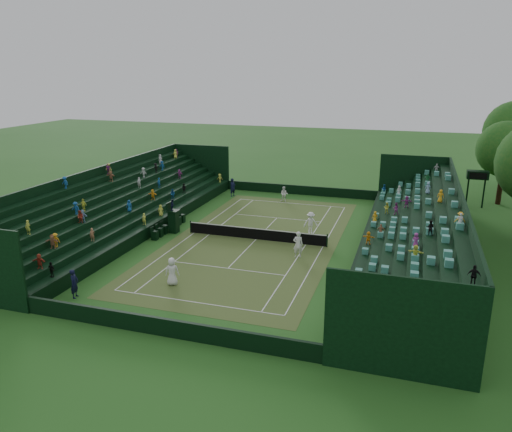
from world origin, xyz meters
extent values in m
plane|color=#255B1C|center=(0.00, 0.00, 0.00)|extent=(160.00, 160.00, 0.00)
cube|color=#2E6B23|center=(0.00, 0.00, 0.01)|extent=(12.97, 26.77, 0.01)
cube|color=black|center=(0.00, 15.88, 0.50)|extent=(17.17, 0.20, 1.00)
cube|color=black|center=(0.00, -15.88, 0.50)|extent=(17.17, 0.20, 1.00)
cube|color=black|center=(8.48, 0.00, 0.50)|extent=(0.20, 31.77, 1.00)
cube|color=black|center=(-8.48, 0.00, 0.50)|extent=(0.20, 31.77, 1.00)
cube|color=black|center=(8.98, 0.00, 0.50)|extent=(0.80, 32.00, 1.00)
cube|color=black|center=(9.79, 0.00, 0.72)|extent=(0.80, 32.00, 1.45)
cube|color=black|center=(10.58, 0.00, 0.95)|extent=(0.80, 32.00, 1.90)
cube|color=black|center=(11.38, 0.00, 1.18)|extent=(0.80, 32.00, 2.35)
cube|color=black|center=(12.18, 0.00, 1.40)|extent=(0.80, 32.00, 2.80)
cube|color=black|center=(12.98, 0.00, 1.62)|extent=(0.80, 32.00, 3.25)
cube|color=black|center=(13.79, 0.00, 1.85)|extent=(0.80, 32.00, 3.70)
cube|color=black|center=(14.59, 0.00, 2.08)|extent=(0.80, 32.00, 4.15)
cube|color=black|center=(15.08, 0.00, 2.45)|extent=(0.20, 32.00, 4.90)
cube|color=black|center=(-8.98, 0.00, 0.50)|extent=(0.80, 32.00, 1.00)
cube|color=black|center=(-9.79, 0.00, 0.72)|extent=(0.80, 32.00, 1.45)
cube|color=black|center=(-10.58, 0.00, 0.95)|extent=(0.80, 32.00, 1.90)
cube|color=black|center=(-11.38, 0.00, 1.18)|extent=(0.80, 32.00, 2.35)
cube|color=black|center=(-12.18, 0.00, 1.40)|extent=(0.80, 32.00, 2.80)
cube|color=black|center=(-12.98, 0.00, 1.62)|extent=(0.80, 32.00, 3.25)
cube|color=black|center=(-13.79, 0.00, 1.85)|extent=(0.80, 32.00, 3.70)
cube|color=black|center=(-14.59, 0.00, 2.08)|extent=(0.80, 32.00, 4.15)
cube|color=black|center=(-15.08, 0.00, 2.45)|extent=(0.20, 32.00, 4.90)
cylinder|color=black|center=(-5.79, 0.00, 0.53)|extent=(0.10, 0.10, 1.06)
cylinder|color=black|center=(5.79, 0.00, 0.53)|extent=(0.10, 0.10, 1.06)
cube|color=black|center=(0.00, 0.00, 0.46)|extent=(11.57, 0.02, 0.86)
cube|color=white|center=(0.00, 0.00, 0.93)|extent=(11.57, 0.04, 0.07)
cylinder|color=black|center=(17.00, 16.00, 1.50)|extent=(0.16, 0.16, 3.00)
cylinder|color=black|center=(18.50, 16.00, 1.50)|extent=(0.16, 0.16, 3.00)
cube|color=black|center=(17.75, 16.00, 3.30)|extent=(2.00, 1.00, 0.80)
cylinder|color=black|center=(20.22, 18.08, 1.52)|extent=(0.50, 0.50, 3.04)
sphere|color=#164F17|center=(20.22, 18.08, 5.65)|extent=(5.57, 5.57, 5.57)
cylinder|color=black|center=(21.93, 24.95, 1.80)|extent=(0.50, 0.50, 3.60)
cube|color=black|center=(-7.18, -0.33, 0.92)|extent=(0.72, 0.72, 1.84)
cube|color=black|center=(-7.18, -0.33, 1.89)|extent=(0.92, 0.92, 0.10)
cube|color=black|center=(-7.53, -0.33, 2.25)|extent=(0.08, 0.92, 0.72)
imported|color=black|center=(-7.18, -0.33, 2.42)|extent=(0.46, 0.53, 0.95)
cube|color=black|center=(-7.78, -2.51, 0.37)|extent=(0.46, 0.46, 0.74)
cube|color=black|center=(-8.02, -2.51, 0.83)|extent=(0.06, 0.46, 0.46)
cube|color=black|center=(-7.78, -1.71, 0.37)|extent=(0.46, 0.46, 0.74)
cube|color=black|center=(-8.02, -1.71, 0.83)|extent=(0.06, 0.46, 0.46)
cube|color=black|center=(-7.78, -0.91, 0.37)|extent=(0.46, 0.46, 0.74)
cube|color=black|center=(-8.02, -0.91, 0.83)|extent=(0.06, 0.46, 0.46)
cube|color=black|center=(-7.78, 0.89, 0.37)|extent=(0.46, 0.46, 0.74)
cube|color=black|center=(-8.02, 0.89, 0.83)|extent=(0.06, 0.46, 0.46)
cube|color=black|center=(-7.78, 1.69, 0.37)|extent=(0.46, 0.46, 0.74)
cube|color=black|center=(-8.02, 1.69, 0.83)|extent=(0.06, 0.46, 0.46)
cube|color=black|center=(-7.78, 2.49, 0.37)|extent=(0.46, 0.46, 0.74)
cube|color=black|center=(-8.02, 2.49, 0.83)|extent=(0.06, 0.46, 0.46)
imported|color=white|center=(-2.43, -9.98, 0.91)|extent=(1.03, 0.84, 1.82)
imported|color=white|center=(4.11, -2.78, 0.99)|extent=(0.83, 0.67, 1.99)
imported|color=white|center=(-0.89, 12.41, 0.80)|extent=(0.80, 0.64, 1.59)
imported|color=white|center=(3.87, 2.96, 0.93)|extent=(1.38, 1.13, 1.85)
imported|color=black|center=(-6.77, 12.90, 0.98)|extent=(0.73, 0.85, 1.97)
imported|color=black|center=(-7.20, -13.44, 0.90)|extent=(0.53, 0.71, 1.79)
camera|label=1|loc=(11.63, -36.39, 13.32)|focal=35.00mm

